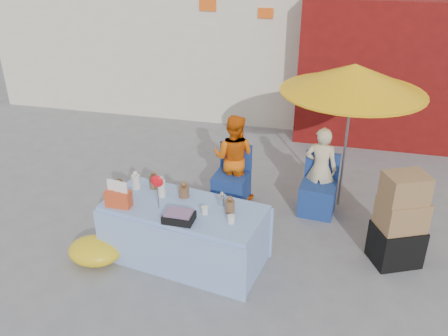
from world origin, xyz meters
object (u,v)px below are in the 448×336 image
(market_table, at_px, (184,232))
(umbrella, at_px, (354,79))
(vendor_orange, at_px, (234,157))
(chair_left, at_px, (232,186))
(vendor_beige, at_px, (320,169))
(chair_right, at_px, (318,196))
(box_stack, at_px, (400,223))

(market_table, relative_size, umbrella, 0.98)
(vendor_orange, relative_size, umbrella, 0.62)
(market_table, relative_size, chair_left, 2.41)
(market_table, relative_size, vendor_beige, 1.65)
(chair_left, bearing_deg, vendor_orange, 95.69)
(chair_right, xyz_separation_m, umbrella, (0.30, 0.28, 1.64))
(chair_right, bearing_deg, vendor_beige, 95.69)
(chair_left, xyz_separation_m, umbrella, (1.55, 0.28, 1.64))
(vendor_orange, height_order, box_stack, vendor_orange)
(chair_right, xyz_separation_m, vendor_beige, (-0.00, 0.13, 0.37))
(vendor_orange, height_order, umbrella, umbrella)
(market_table, xyz_separation_m, chair_right, (1.49, 1.47, -0.12))
(market_table, height_order, box_stack, box_stack)
(vendor_beige, height_order, umbrella, umbrella)
(chair_left, height_order, vendor_orange, vendor_orange)
(umbrella, bearing_deg, market_table, -135.66)
(umbrella, distance_m, box_stack, 1.93)
(market_table, bearing_deg, vendor_orange, 90.93)
(chair_right, relative_size, vendor_beige, 0.68)
(chair_left, bearing_deg, box_stack, -17.26)
(market_table, xyz_separation_m, umbrella, (1.79, 1.75, 1.51))
(market_table, bearing_deg, chair_left, 90.11)
(vendor_beige, distance_m, umbrella, 1.31)
(chair_right, relative_size, umbrella, 0.41)
(market_table, distance_m, vendor_orange, 1.64)
(market_table, xyz_separation_m, vendor_orange, (0.24, 1.60, 0.27))
(market_table, relative_size, chair_right, 2.41)
(umbrella, bearing_deg, chair_right, -136.41)
(chair_left, distance_m, box_stack, 2.44)
(chair_left, xyz_separation_m, chair_right, (1.25, 0.00, 0.00))
(vendor_orange, relative_size, box_stack, 1.09)
(chair_right, xyz_separation_m, vendor_orange, (-1.25, 0.13, 0.40))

